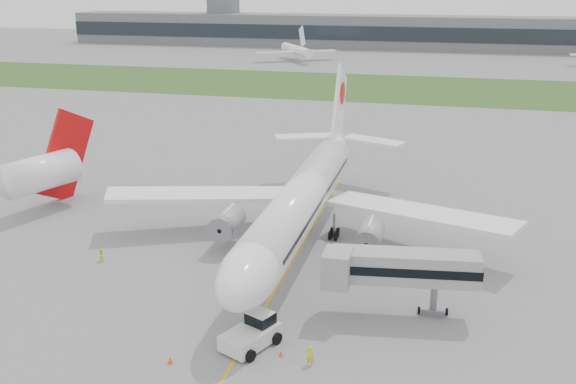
% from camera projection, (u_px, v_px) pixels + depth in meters
% --- Properties ---
extents(ground, '(600.00, 600.00, 0.00)m').
position_uv_depth(ground, '(294.00, 259.00, 69.91)').
color(ground, slate).
rests_on(ground, ground).
extents(apron_markings, '(70.00, 70.00, 0.04)m').
position_uv_depth(apron_markings, '(282.00, 279.00, 65.31)').
color(apron_markings, gold).
rests_on(apron_markings, ground).
extents(grass_strip, '(600.00, 50.00, 0.02)m').
position_uv_depth(grass_strip, '(394.00, 88.00, 180.36)').
color(grass_strip, '#304D1D').
rests_on(grass_strip, ground).
extents(terminal_building, '(320.00, 22.30, 14.00)m').
position_uv_depth(terminal_building, '(418.00, 33.00, 279.29)').
color(terminal_building, slate).
rests_on(terminal_building, ground).
extents(control_tower, '(12.00, 12.00, 56.00)m').
position_uv_depth(control_tower, '(224.00, 44.00, 304.25)').
color(control_tower, slate).
rests_on(control_tower, ground).
extents(airliner, '(48.13, 53.95, 17.88)m').
position_uv_depth(airliner, '(304.00, 196.00, 72.61)').
color(airliner, white).
rests_on(airliner, ground).
extents(pushback_tug, '(4.87, 5.70, 2.55)m').
position_uv_depth(pushback_tug, '(253.00, 332.00, 53.24)').
color(pushback_tug, silver).
rests_on(pushback_tug, ground).
extents(jet_bridge, '(13.70, 5.56, 6.36)m').
position_uv_depth(jet_bridge, '(396.00, 268.00, 56.80)').
color(jet_bridge, gray).
rests_on(jet_bridge, ground).
extents(safety_cone_left, '(0.45, 0.45, 0.61)m').
position_uv_depth(safety_cone_left, '(170.00, 360.00, 50.83)').
color(safety_cone_left, '#F8510D').
rests_on(safety_cone_left, ground).
extents(safety_cone_right, '(0.39, 0.39, 0.54)m').
position_uv_depth(safety_cone_right, '(281.00, 353.00, 51.83)').
color(safety_cone_right, '#F8510D').
rests_on(safety_cone_right, ground).
extents(ground_crew_near, '(0.66, 0.45, 1.77)m').
position_uv_depth(ground_crew_near, '(310.00, 355.00, 50.45)').
color(ground_crew_near, '#CDDD24').
rests_on(ground_crew_near, ground).
extents(ground_crew_far, '(0.88, 0.93, 1.51)m').
position_uv_depth(ground_crew_far, '(102.00, 255.00, 69.09)').
color(ground_crew_far, '#DAFF2A').
rests_on(ground_crew_far, ground).
extents(neighbor_aircraft, '(7.62, 16.40, 13.27)m').
position_uv_depth(neighbor_aircraft, '(44.00, 171.00, 83.67)').
color(neighbor_aircraft, red).
rests_on(neighbor_aircraft, ground).
extents(distant_aircraft_left, '(40.44, 39.30, 11.75)m').
position_uv_depth(distant_aircraft_left, '(296.00, 61.00, 239.63)').
color(distant_aircraft_left, white).
rests_on(distant_aircraft_left, ground).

